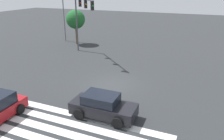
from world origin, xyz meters
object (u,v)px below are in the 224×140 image
at_px(traffic_signal_mast, 81,13).
at_px(street_light_pole_b, 63,7).
at_px(car_0, 103,106).
at_px(tree_corner_b, 76,19).

distance_m(traffic_signal_mast, street_light_pole_b, 8.63).
xyz_separation_m(car_0, street_light_pole_b, (-14.41, 17.21, 4.37)).
bearing_deg(tree_corner_b, traffic_signal_mast, -51.71).
bearing_deg(traffic_signal_mast, street_light_pole_b, -176.99).
bearing_deg(traffic_signal_mast, tree_corner_b, 173.29).
height_order(car_0, street_light_pole_b, street_light_pole_b).
bearing_deg(car_0, traffic_signal_mast, 124.54).
bearing_deg(traffic_signal_mast, car_0, -10.04).
distance_m(street_light_pole_b, tree_corner_b, 3.23).
xyz_separation_m(traffic_signal_mast, car_0, (7.99, -11.43, -4.41)).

